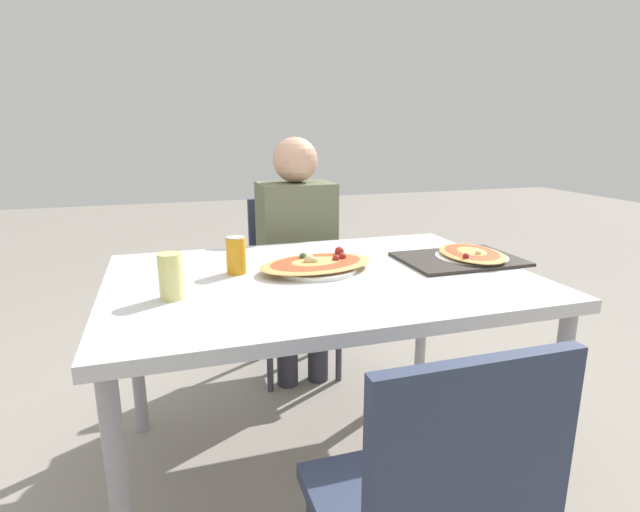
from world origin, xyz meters
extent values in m
plane|color=gray|center=(0.00, 0.00, 0.00)|extent=(14.00, 14.00, 0.00)
cube|color=silver|center=(0.00, 0.00, 0.71)|extent=(1.38, 0.97, 0.04)
cylinder|color=#99999E|center=(-0.63, -0.43, 0.35)|extent=(0.05, 0.05, 0.69)
cylinder|color=#99999E|center=(0.63, -0.43, 0.35)|extent=(0.05, 0.05, 0.69)
cylinder|color=#99999E|center=(-0.63, 0.43, 0.35)|extent=(0.05, 0.05, 0.69)
cylinder|color=#99999E|center=(0.63, 0.43, 0.35)|extent=(0.05, 0.05, 0.69)
cube|color=#2D3851|center=(0.10, 0.74, 0.42)|extent=(0.40, 0.40, 0.04)
cube|color=#2D3851|center=(0.10, 0.93, 0.65)|extent=(0.38, 0.03, 0.42)
cylinder|color=#38383D|center=(0.27, 0.57, 0.20)|extent=(0.03, 0.03, 0.40)
cylinder|color=#38383D|center=(-0.07, 0.57, 0.20)|extent=(0.03, 0.03, 0.40)
cylinder|color=#38383D|center=(0.27, 0.91, 0.20)|extent=(0.03, 0.03, 0.40)
cylinder|color=#38383D|center=(-0.07, 0.91, 0.20)|extent=(0.03, 0.03, 0.40)
cube|color=#2D3851|center=(-0.03, -0.74, 0.42)|extent=(0.40, 0.40, 0.04)
cube|color=#2D3851|center=(-0.03, -0.93, 0.65)|extent=(0.38, 0.03, 0.42)
cylinder|color=#2D2D38|center=(0.18, 0.61, 0.22)|extent=(0.10, 0.10, 0.44)
cylinder|color=#2D2D38|center=(0.03, 0.61, 0.22)|extent=(0.10, 0.10, 0.44)
cube|color=#60664C|center=(0.10, 0.71, 0.70)|extent=(0.34, 0.25, 0.52)
sphere|color=tan|center=(0.10, 0.71, 1.06)|extent=(0.21, 0.21, 0.21)
cylinder|color=white|center=(0.00, 0.05, 0.74)|extent=(0.28, 0.28, 0.01)
ellipsoid|color=tan|center=(0.00, 0.05, 0.76)|extent=(0.44, 0.32, 0.02)
ellipsoid|color=#C14C28|center=(0.00, 0.05, 0.76)|extent=(0.36, 0.26, 0.01)
sphere|color=maroon|center=(0.11, 0.13, 0.77)|extent=(0.03, 0.03, 0.03)
sphere|color=beige|center=(-0.01, 0.04, 0.77)|extent=(0.03, 0.03, 0.03)
sphere|color=beige|center=(-0.02, 0.05, 0.77)|extent=(0.04, 0.04, 0.04)
sphere|color=#335928|center=(-0.03, 0.11, 0.77)|extent=(0.03, 0.03, 0.03)
sphere|color=maroon|center=(0.10, 0.06, 0.77)|extent=(0.03, 0.03, 0.03)
sphere|color=maroon|center=(0.07, 0.05, 0.77)|extent=(0.03, 0.03, 0.03)
cylinder|color=orange|center=(-0.27, 0.10, 0.79)|extent=(0.07, 0.07, 0.12)
cylinder|color=silver|center=(-0.27, 0.10, 0.86)|extent=(0.06, 0.06, 0.00)
cylinder|color=#E0DB7F|center=(-0.48, -0.10, 0.80)|extent=(0.07, 0.07, 0.13)
cube|color=#332D28|center=(0.54, 0.02, 0.74)|extent=(0.43, 0.31, 0.01)
cylinder|color=white|center=(0.59, 0.02, 0.74)|extent=(0.27, 0.27, 0.01)
ellipsoid|color=tan|center=(0.59, 0.02, 0.76)|extent=(0.27, 0.34, 0.02)
ellipsoid|color=#C14C28|center=(0.59, 0.02, 0.76)|extent=(0.22, 0.28, 0.01)
sphere|color=maroon|center=(0.52, -0.05, 0.77)|extent=(0.02, 0.02, 0.02)
sphere|color=beige|center=(0.59, -0.03, 0.77)|extent=(0.02, 0.02, 0.02)
camera|label=1|loc=(-0.48, -1.52, 1.21)|focal=28.00mm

